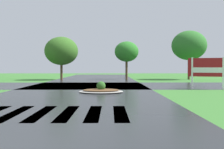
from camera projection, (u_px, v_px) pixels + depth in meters
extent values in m
cube|color=#232628|center=(75.00, 96.00, 14.92)|extent=(9.55, 80.00, 0.01)
cube|color=#232628|center=(88.00, 85.00, 22.97)|extent=(90.00, 8.60, 0.01)
cube|color=white|center=(15.00, 113.00, 9.28)|extent=(0.45, 3.35, 0.01)
cube|color=white|center=(41.00, 113.00, 9.29)|extent=(0.45, 3.35, 0.01)
cube|color=white|center=(68.00, 113.00, 9.29)|extent=(0.45, 3.35, 0.01)
cube|color=white|center=(94.00, 113.00, 9.30)|extent=(0.45, 3.35, 0.01)
cube|color=white|center=(120.00, 113.00, 9.31)|extent=(0.45, 3.35, 0.01)
cube|color=white|center=(223.00, 73.00, 18.85)|extent=(0.15, 0.15, 2.25)
cube|color=white|center=(192.00, 73.00, 19.56)|extent=(0.15, 0.15, 2.25)
cube|color=maroon|center=(207.00, 67.00, 19.19)|extent=(2.51, 1.01, 1.32)
cube|color=white|center=(207.00, 70.00, 19.20)|extent=(1.92, 0.79, 0.37)
ellipsoid|color=#9E9B93|center=(101.00, 91.00, 16.84)|extent=(2.74, 2.36, 0.12)
ellipsoid|color=brown|center=(101.00, 90.00, 16.84)|extent=(2.25, 1.93, 0.10)
sphere|color=#2D6023|center=(101.00, 86.00, 16.83)|extent=(0.56, 0.56, 0.56)
cylinder|color=#4C3823|center=(61.00, 71.00, 32.77)|extent=(0.28, 0.28, 2.08)
ellipsoid|color=#346321|center=(61.00, 51.00, 32.70)|extent=(3.99, 3.99, 3.39)
cylinder|color=#4C3823|center=(127.00, 70.00, 33.74)|extent=(0.28, 0.28, 2.42)
ellipsoid|color=#2B7326|center=(127.00, 52.00, 33.67)|extent=(2.95, 2.95, 2.51)
cylinder|color=#4C3823|center=(189.00, 69.00, 33.52)|extent=(0.28, 0.28, 2.71)
ellipsoid|color=#2E6D29|center=(189.00, 45.00, 33.44)|extent=(4.25, 4.25, 3.61)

